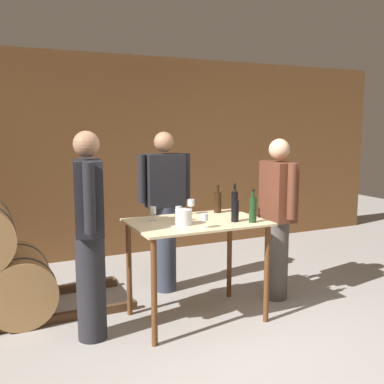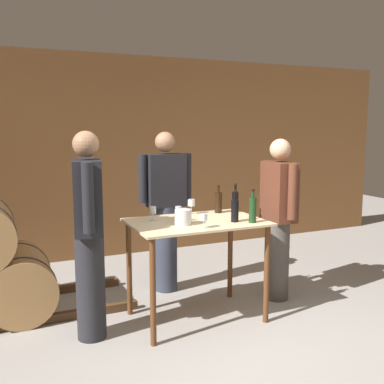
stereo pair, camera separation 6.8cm
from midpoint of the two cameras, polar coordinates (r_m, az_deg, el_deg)
ground_plane at (r=3.84m, az=7.08°, el=-19.05°), size 14.00×14.00×0.00m
back_wall at (r=6.20m, az=-7.30°, el=4.48°), size 8.40×0.05×2.70m
tasting_table at (r=4.08m, az=1.06°, el=-5.86°), size 1.20×0.79×0.92m
wine_bottle_far_left at (r=4.01m, az=5.95°, el=-2.25°), size 0.07×0.07×0.29m
wine_bottle_left at (r=4.42m, az=3.80°, el=-1.26°), size 0.07×0.07×0.27m
wine_bottle_center at (r=4.00m, az=8.19°, el=-2.16°), size 0.07×0.07×0.30m
wine_bottle_right at (r=4.46m, az=5.94°, el=-1.14°), size 0.07×0.07×0.29m
wine_glass_near_left at (r=4.04m, az=-4.51°, el=-2.39°), size 0.06×0.06×0.13m
wine_glass_near_center at (r=4.00m, az=-1.24°, el=-2.41°), size 0.06×0.06×0.14m
wine_glass_near_right at (r=3.75m, az=1.99°, el=-3.28°), size 0.06×0.06×0.12m
wine_glass_far_side at (r=4.33m, az=0.38°, el=-1.43°), size 0.07×0.07×0.15m
ice_bucket at (r=3.88m, az=-0.63°, el=-3.20°), size 0.15×0.15×0.13m
person_host at (r=4.62m, az=11.33°, el=-3.01°), size 0.25×0.59×1.64m
person_visitor_with_scarf at (r=4.77m, az=-2.96°, el=-2.04°), size 0.59×0.24×1.71m
person_visitor_bearded at (r=3.76m, az=-12.47°, el=-4.88°), size 0.29×0.58×1.73m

